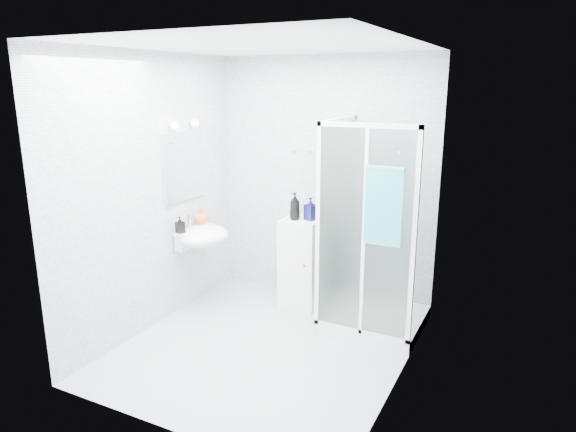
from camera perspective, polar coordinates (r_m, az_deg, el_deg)
The scene contains 12 objects.
room at distance 4.32m, azimuth -2.68°, elevation 0.96°, with size 2.40×2.60×2.60m.
shower_enclosure at distance 5.00m, azimuth 8.59°, elevation -7.55°, with size 0.90×0.95×2.00m.
wall_basin at distance 5.33m, azimuth -9.52°, elevation -2.19°, with size 0.46×0.56×0.35m.
mirror at distance 5.30m, azimuth -11.58°, elevation 5.42°, with size 0.02×0.60×0.70m, color white.
vanity_lights at distance 5.22m, azimuth -11.38°, elevation 9.94°, with size 0.10×0.40×0.08m.
wall_hooks at distance 5.47m, azimuth 1.45°, elevation 7.26°, with size 0.23×0.06×0.03m.
storage_cabinet at distance 5.46m, azimuth 1.52°, elevation -5.15°, with size 0.40×0.42×0.95m.
hand_towel at distance 4.29m, azimuth 10.62°, elevation 1.28°, with size 0.31×0.05×0.67m.
shampoo_bottle_a at distance 5.26m, azimuth 0.77°, elevation 1.10°, with size 0.11×0.11×0.28m, color black.
shampoo_bottle_b at distance 5.26m, azimuth 2.53°, elevation 0.81°, with size 0.11×0.11×0.23m, color #100B46.
soap_dispenser_orange at distance 5.49m, azimuth -9.62°, elevation -0.05°, with size 0.13×0.13×0.17m, color #FC561D.
soap_dispenser_black at distance 5.22m, azimuth -11.91°, elevation -0.95°, with size 0.08×0.08×0.17m, color black.
Camera 1 is at (2.06, -3.66, 2.31)m, focal length 32.00 mm.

